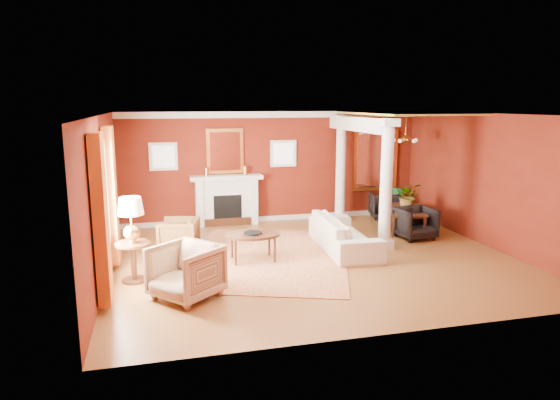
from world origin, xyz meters
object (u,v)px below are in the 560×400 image
object	(u,v)px
armchair_stripe	(186,269)
coffee_table	(253,236)
side_table	(132,225)
sofa	(344,228)
dining_table	(407,214)
armchair_leopard	(179,234)

from	to	relation	value
armchair_stripe	coffee_table	bearing A→B (deg)	98.11
side_table	armchair_stripe	bearing A→B (deg)	-50.02
sofa	armchair_stripe	distance (m)	3.97
side_table	dining_table	world-z (taller)	side_table
armchair_stripe	side_table	size ratio (longest dim) A/B	0.64
dining_table	side_table	bearing A→B (deg)	129.73
sofa	dining_table	xyz separation A→B (m)	(2.09, 1.13, -0.04)
sofa	coffee_table	size ratio (longest dim) A/B	2.19
armchair_leopard	armchair_stripe	size ratio (longest dim) A/B	0.82
armchair_stripe	sofa	bearing A→B (deg)	78.13
armchair_leopard	armchair_stripe	world-z (taller)	armchair_stripe
coffee_table	side_table	xyz separation A→B (m)	(-2.27, -0.62, 0.51)
armchair_stripe	side_table	bearing A→B (deg)	179.15
armchair_stripe	dining_table	size ratio (longest dim) A/B	0.62
sofa	side_table	world-z (taller)	side_table
coffee_table	side_table	distance (m)	2.41
sofa	dining_table	world-z (taller)	sofa
sofa	armchair_leopard	xyz separation A→B (m)	(-3.46, 0.68, -0.08)
armchair_stripe	coffee_table	size ratio (longest dim) A/B	0.88
armchair_leopard	coffee_table	world-z (taller)	armchair_leopard
coffee_table	dining_table	bearing A→B (deg)	18.94
armchair_stripe	armchair_leopard	bearing A→B (deg)	138.95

